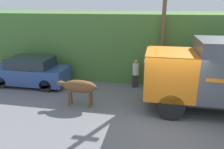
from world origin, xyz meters
TOP-DOWN VIEW (x-y plane):
  - ground_plane at (0.00, 0.00)m, footprint 60.00×60.00m
  - hillside_embankment at (0.00, 6.63)m, footprint 32.00×6.10m
  - building_backdrop at (-6.01, 5.01)m, footprint 5.39×2.70m
  - brown_cow at (-3.84, 0.35)m, footprint 1.86×0.56m
  - parked_suv at (-7.37, 2.29)m, footprint 4.21×1.73m
  - pedestrian_on_hill at (-1.59, 3.13)m, footprint 0.47×0.47m
  - utility_pole at (-0.30, 3.31)m, footprint 0.90×0.20m

SIDE VIEW (x-z plane):
  - ground_plane at x=0.00m, z-range 0.00..0.00m
  - parked_suv at x=-7.37m, z-range -0.02..1.58m
  - pedestrian_on_hill at x=-1.59m, z-range 0.07..1.61m
  - brown_cow at x=-3.84m, z-range 0.30..1.49m
  - building_backdrop at x=-6.01m, z-range 0.01..2.66m
  - hillside_embankment at x=0.00m, z-range 0.00..3.86m
  - utility_pole at x=-0.30m, z-range 0.13..6.26m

